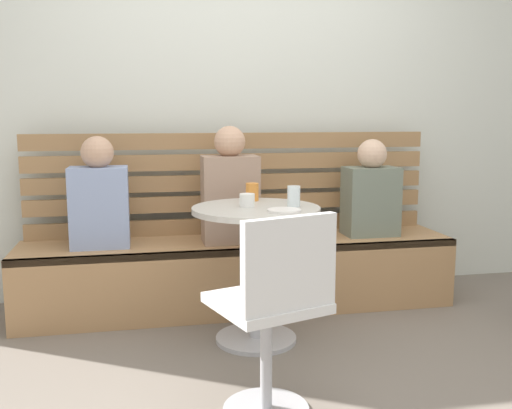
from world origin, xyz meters
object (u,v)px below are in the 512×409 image
white_chair (275,308)px  person_child_left (371,193)px  cup_water_clear (294,196)px  cafe_table (256,248)px  cup_ceramic_white (247,200)px  cup_tumbler_orange (252,192)px  booth_bench (240,274)px  plate_small (284,210)px  person_adult (230,191)px  person_child_middle (99,198)px

white_chair → person_child_left: person_child_left is taller
person_child_left → cup_water_clear: size_ratio=5.69×
cafe_table → cup_ceramic_white: (-0.05, 0.01, 0.26)m
cafe_table → person_child_left: (0.87, 0.55, 0.20)m
person_child_left → cup_tumbler_orange: bearing=-159.0°
cup_tumbler_orange → cafe_table: bearing=-96.0°
booth_bench → cup_water_clear: (0.19, -0.58, 0.57)m
cafe_table → plate_small: 0.31m
cup_tumbler_orange → person_adult: bearing=104.7°
white_chair → person_adult: 1.37m
booth_bench → person_child_middle: bearing=-179.5°
cafe_table → person_child_left: bearing=32.1°
cafe_table → cup_tumbler_orange: 0.35m
white_chair → cup_water_clear: same height
cup_ceramic_white → white_chair: bearing=-93.2°
cafe_table → person_adult: person_adult is taller
person_child_middle → booth_bench: bearing=0.5°
white_chair → booth_bench: bearing=85.9°
booth_bench → person_child_middle: 0.98m
person_adult → person_child_middle: 0.78m
person_adult → booth_bench: bearing=28.1°
white_chair → cup_water_clear: size_ratio=7.73×
person_adult → cup_tumbler_orange: person_adult is taller
person_child_left → person_child_middle: (-1.71, 0.00, 0.02)m
cup_ceramic_white → plate_small: (0.15, -0.19, -0.03)m
booth_bench → plate_small: 0.91m
booth_bench → cup_tumbler_orange: 0.66m
booth_bench → cup_tumbler_orange: size_ratio=27.00×
cafe_table → person_child_middle: (-0.83, 0.55, 0.21)m
booth_bench → plate_small: plate_small is taller
cup_tumbler_orange → booth_bench: bearing=92.8°
booth_bench → cafe_table: (-0.01, -0.56, 0.30)m
cup_ceramic_white → booth_bench: bearing=84.5°
person_child_left → cup_tumbler_orange: size_ratio=6.26×
white_chair → cup_ceramic_white: size_ratio=10.63×
person_child_middle → cup_ceramic_white: person_child_middle is taller
person_adult → cup_water_clear: (0.25, -0.55, 0.04)m
booth_bench → cup_ceramic_white: cup_ceramic_white is taller
booth_bench → cafe_table: 0.63m
cup_ceramic_white → plate_small: bearing=-50.3°
person_child_middle → cup_tumbler_orange: 0.92m
cup_water_clear → plate_small: size_ratio=0.65×
person_adult → person_child_left: person_adult is taller
person_child_middle → plate_small: size_ratio=3.87×
person_adult → person_child_left: size_ratio=1.14×
booth_bench → cup_tumbler_orange: cup_tumbler_orange is taller
cafe_table → person_child_middle: bearing=146.7°
cafe_table → person_child_left: size_ratio=1.18×
white_chair → plate_small: size_ratio=5.00×
cafe_table → person_child_left: person_child_left is taller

